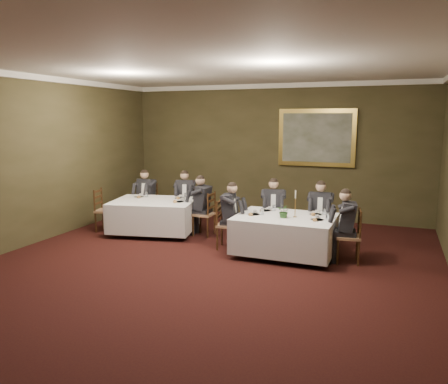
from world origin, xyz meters
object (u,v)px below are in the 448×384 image
Objects in this scene: diner_main_endright at (348,235)px; chair_sec_backleft at (148,212)px; chair_main_backleft at (273,227)px; chair_main_backright at (320,231)px; diner_sec_endright at (204,213)px; diner_main_backright at (320,221)px; table_second at (154,214)px; diner_sec_backleft at (147,203)px; chair_sec_endright at (204,223)px; centerpiece at (284,211)px; chair_main_endleft at (228,235)px; chair_main_endright at (348,247)px; diner_main_endleft at (228,224)px; chair_sec_endleft at (106,219)px; table_main at (285,232)px; chair_sec_backright at (186,213)px; diner_main_backleft at (273,217)px; diner_sec_backright at (186,204)px; candlestick at (295,207)px; painting at (317,138)px.

diner_main_endright is 5.23m from chair_sec_backleft.
chair_main_backright is at bearing 165.40° from chair_main_backleft.
diner_sec_endright is at bearing 0.85° from chair_main_backright.
table_second is at bearing 3.02° from diner_main_backright.
chair_sec_endright is at bearing 165.52° from diner_sec_backleft.
diner_sec_backleft reaches higher than centerpiece.
diner_sec_endright is at bearing -139.17° from chair_main_endleft.
chair_main_backright is at bearing 26.23° from chair_main_endright.
chair_main_backright is (1.01, -0.01, 0.00)m from chair_main_backleft.
diner_sec_backleft reaches higher than chair_main_endright.
diner_main_endright is 4.89× the size of centerpiece.
chair_sec_endleft is (-3.17, 0.26, -0.23)m from diner_main_endleft.
chair_main_endleft reaches higher than table_main.
table_main is 2.18m from chair_sec_endright.
diner_sec_backleft is at bearing 145.25° from chair_sec_endleft.
diner_sec_endright reaches higher than chair_sec_backright.
diner_main_backleft reaches higher than chair_sec_backleft.
chair_main_backleft is 0.74× the size of diner_main_endleft.
diner_sec_endright is (-0.86, 0.75, 0.23)m from chair_main_endleft.
diner_main_backleft is 1.35× the size of chair_main_endright.
diner_main_backleft is at bearing 149.42° from chair_sec_backright.
diner_main_endleft is (-0.68, -0.95, 0.00)m from diner_main_backleft.
diner_sec_endright is (-1.55, -0.20, 0.00)m from diner_main_backleft.
candlestick is (3.08, -1.54, 0.44)m from diner_sec_backright.
diner_sec_endright is (-3.22, 0.77, 0.00)m from diner_main_endright.
diner_main_endright is (1.17, -0.01, 0.06)m from table_main.
chair_main_backleft and chair_sec_backright have the same top height.
table_main is 4.10m from chair_sec_backleft.
diner_main_endleft is at bearing 80.85° from chair_main_endright.
chair_main_endleft is 2.37m from diner_main_endright.
chair_main_backright is at bearing 166.04° from diner_main_backleft.
table_main is at bearing 135.23° from chair_sec_backright.
candlestick is at bearing 136.66° from chair_sec_backright.
chair_main_backleft is 1.55m from chair_sec_endright.
diner_sec_backright is (-2.40, 0.58, 0.23)m from chair_main_backleft.
chair_sec_backright is at bearing 120.62° from chair_sec_endleft.
table_second is 1.57× the size of diner_main_endleft.
table_second is at bearing -140.03° from painting.
candlestick is at bearing -107.58° from diner_sec_endright.
diner_sec_endright reaches higher than chair_sec_backleft.
table_main is at bearing 103.13° from chair_main_backleft.
chair_sec_backleft is at bearing -20.59° from chair_main_backleft.
painting reaches higher than chair_main_backright.
diner_main_endleft is at bearing 156.61° from chair_sec_backleft.
table_second is at bearing -4.64° from chair_main_backleft.
diner_main_backleft and diner_sec_endright have the same top height.
chair_sec_backleft is at bearing 159.09° from centerpiece.
chair_main_endright is at bearing -90.00° from diner_main_endright.
chair_main_endright is 5.24m from chair_sec_backleft.
diner_main_endleft is at bearing 90.00° from chair_main_endleft.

